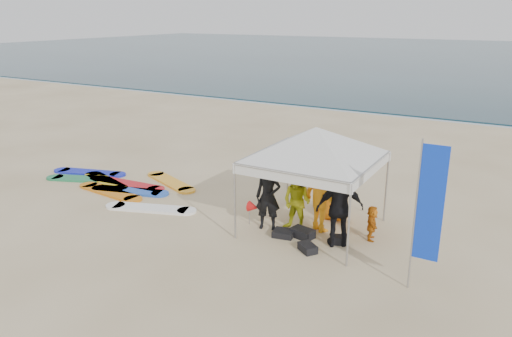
{
  "coord_description": "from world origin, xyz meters",
  "views": [
    {
      "loc": [
        6.52,
        -8.7,
        5.27
      ],
      "look_at": [
        0.04,
        2.6,
        1.2
      ],
      "focal_mm": 35.0,
      "sensor_mm": 36.0,
      "label": 1
    }
  ],
  "objects_px": {
    "person_black_a": "(268,196)",
    "person_black_b": "(340,208)",
    "person_orange_b": "(335,188)",
    "feather_flag": "(429,206)",
    "person_seated": "(372,223)",
    "person_yellow": "(297,202)",
    "surfboard_spread": "(120,186)",
    "canopy_tent": "(316,128)",
    "marker_pennant": "(254,207)",
    "person_orange_a": "(322,195)"
  },
  "relations": [
    {
      "from": "person_black_b",
      "to": "surfboard_spread",
      "type": "height_order",
      "value": "person_black_b"
    },
    {
      "from": "person_orange_b",
      "to": "person_seated",
      "type": "xyz_separation_m",
      "value": [
        1.25,
        -0.75,
        -0.44
      ]
    },
    {
      "from": "person_orange_a",
      "to": "person_black_a",
      "type": "bearing_deg",
      "value": 48.7
    },
    {
      "from": "marker_pennant",
      "to": "person_orange_b",
      "type": "bearing_deg",
      "value": 40.58
    },
    {
      "from": "feather_flag",
      "to": "marker_pennant",
      "type": "bearing_deg",
      "value": 165.68
    },
    {
      "from": "person_orange_b",
      "to": "canopy_tent",
      "type": "relative_size",
      "value": 0.43
    },
    {
      "from": "person_black_a",
      "to": "person_orange_b",
      "type": "distance_m",
      "value": 1.88
    },
    {
      "from": "person_orange_b",
      "to": "person_black_a",
      "type": "bearing_deg",
      "value": 34.85
    },
    {
      "from": "person_black_a",
      "to": "canopy_tent",
      "type": "distance_m",
      "value": 2.12
    },
    {
      "from": "person_yellow",
      "to": "person_black_b",
      "type": "bearing_deg",
      "value": -11.29
    },
    {
      "from": "person_black_a",
      "to": "person_orange_a",
      "type": "xyz_separation_m",
      "value": [
        1.22,
        0.56,
        0.08
      ]
    },
    {
      "from": "person_yellow",
      "to": "surfboard_spread",
      "type": "relative_size",
      "value": 0.25
    },
    {
      "from": "feather_flag",
      "to": "marker_pennant",
      "type": "relative_size",
      "value": 4.83
    },
    {
      "from": "person_orange_a",
      "to": "person_yellow",
      "type": "bearing_deg",
      "value": 54.07
    },
    {
      "from": "marker_pennant",
      "to": "person_yellow",
      "type": "bearing_deg",
      "value": 13.24
    },
    {
      "from": "person_orange_a",
      "to": "person_seated",
      "type": "bearing_deg",
      "value": -151.49
    },
    {
      "from": "person_orange_b",
      "to": "surfboard_spread",
      "type": "xyz_separation_m",
      "value": [
        -6.81,
        -0.95,
        -0.84
      ]
    },
    {
      "from": "canopy_tent",
      "to": "surfboard_spread",
      "type": "bearing_deg",
      "value": -179.5
    },
    {
      "from": "person_yellow",
      "to": "feather_flag",
      "type": "xyz_separation_m",
      "value": [
        3.37,
        -1.4,
        1.04
      ]
    },
    {
      "from": "person_black_a",
      "to": "person_black_b",
      "type": "distance_m",
      "value": 1.92
    },
    {
      "from": "surfboard_spread",
      "to": "person_yellow",
      "type": "bearing_deg",
      "value": -1.9
    },
    {
      "from": "person_black_b",
      "to": "marker_pennant",
      "type": "relative_size",
      "value": 2.97
    },
    {
      "from": "feather_flag",
      "to": "marker_pennant",
      "type": "distance_m",
      "value": 4.79
    },
    {
      "from": "feather_flag",
      "to": "person_black_b",
      "type": "bearing_deg",
      "value": 152.67
    },
    {
      "from": "feather_flag",
      "to": "person_orange_b",
      "type": "bearing_deg",
      "value": 137.64
    },
    {
      "from": "person_black_a",
      "to": "surfboard_spread",
      "type": "bearing_deg",
      "value": 157.0
    },
    {
      "from": "person_yellow",
      "to": "person_orange_a",
      "type": "xyz_separation_m",
      "value": [
        0.54,
        0.31,
        0.17
      ]
    },
    {
      "from": "canopy_tent",
      "to": "feather_flag",
      "type": "relative_size",
      "value": 1.31
    },
    {
      "from": "person_seated",
      "to": "person_yellow",
      "type": "bearing_deg",
      "value": 86.2
    },
    {
      "from": "person_orange_b",
      "to": "surfboard_spread",
      "type": "relative_size",
      "value": 0.28
    },
    {
      "from": "person_black_a",
      "to": "canopy_tent",
      "type": "xyz_separation_m",
      "value": [
        1.01,
        0.51,
        1.79
      ]
    },
    {
      "from": "person_black_a",
      "to": "surfboard_spread",
      "type": "distance_m",
      "value": 5.65
    },
    {
      "from": "person_orange_a",
      "to": "surfboard_spread",
      "type": "bearing_deg",
      "value": 25.02
    },
    {
      "from": "person_yellow",
      "to": "person_orange_a",
      "type": "relative_size",
      "value": 0.82
    },
    {
      "from": "canopy_tent",
      "to": "marker_pennant",
      "type": "distance_m",
      "value": 2.64
    },
    {
      "from": "person_yellow",
      "to": "person_orange_b",
      "type": "bearing_deg",
      "value": 66.63
    },
    {
      "from": "person_black_b",
      "to": "feather_flag",
      "type": "bearing_deg",
      "value": 119.57
    },
    {
      "from": "person_yellow",
      "to": "canopy_tent",
      "type": "xyz_separation_m",
      "value": [
        0.33,
        0.26,
        1.88
      ]
    },
    {
      "from": "person_black_b",
      "to": "person_seated",
      "type": "xyz_separation_m",
      "value": [
        0.58,
        0.71,
        -0.51
      ]
    },
    {
      "from": "person_black_a",
      "to": "marker_pennant",
      "type": "distance_m",
      "value": 0.56
    },
    {
      "from": "person_black_b",
      "to": "surfboard_spread",
      "type": "distance_m",
      "value": 7.56
    },
    {
      "from": "person_orange_a",
      "to": "feather_flag",
      "type": "relative_size",
      "value": 0.61
    },
    {
      "from": "marker_pennant",
      "to": "person_black_b",
      "type": "bearing_deg",
      "value": -0.95
    },
    {
      "from": "person_orange_b",
      "to": "canopy_tent",
      "type": "height_order",
      "value": "canopy_tent"
    },
    {
      "from": "person_orange_b",
      "to": "feather_flag",
      "type": "relative_size",
      "value": 0.57
    },
    {
      "from": "person_black_a",
      "to": "canopy_tent",
      "type": "height_order",
      "value": "canopy_tent"
    },
    {
      "from": "person_orange_b",
      "to": "person_seated",
      "type": "height_order",
      "value": "person_orange_b"
    },
    {
      "from": "canopy_tent",
      "to": "marker_pennant",
      "type": "bearing_deg",
      "value": -159.96
    },
    {
      "from": "person_black_b",
      "to": "person_orange_b",
      "type": "xyz_separation_m",
      "value": [
        -0.68,
        1.46,
        -0.08
      ]
    },
    {
      "from": "person_black_b",
      "to": "person_yellow",
      "type": "bearing_deg",
      "value": -46.67
    }
  ]
}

